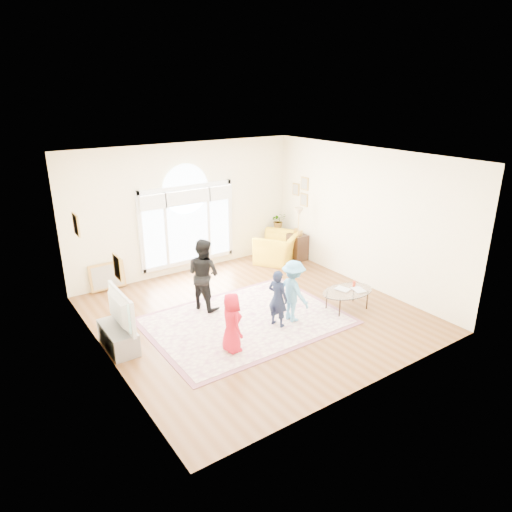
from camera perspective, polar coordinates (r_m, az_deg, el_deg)
ground at (r=9.50m, az=-0.12°, el=-7.25°), size 6.00×6.00×0.00m
room_shell at (r=11.25m, az=-8.31°, el=5.51°), size 6.00×6.00×6.00m
area_rug at (r=9.22m, az=-1.25°, el=-8.07°), size 3.60×2.60×0.02m
rug_border at (r=9.22m, az=-1.25°, el=-8.10°), size 3.80×2.80×0.01m
tv_console at (r=8.60m, az=-16.82°, el=-9.73°), size 0.45×1.00×0.42m
television at (r=8.36m, az=-17.15°, el=-6.47°), size 0.18×1.16×0.67m
coffee_table at (r=9.72m, az=11.37°, el=-4.38°), size 1.22×0.83×0.54m
armchair at (r=12.20m, az=2.71°, el=1.03°), size 1.54×1.51×0.76m
side_cabinet at (r=12.40m, az=5.19°, el=1.15°), size 0.40×0.50×0.70m
floor_lamp at (r=11.85m, az=5.36°, el=4.96°), size 0.31×0.31×1.51m
plant_pedestal at (r=12.91m, az=2.78°, el=1.99°), size 0.20×0.20×0.70m
potted_plant at (r=12.75m, az=2.83°, el=4.44°), size 0.48×0.45×0.45m
leaning_picture at (r=11.10m, az=-17.90°, el=-4.07°), size 0.80×0.14×0.62m
child_red at (r=8.00m, az=-3.06°, el=-8.31°), size 0.40×0.57×1.09m
child_navy at (r=8.80m, az=2.73°, el=-5.30°), size 0.40×0.49×1.15m
child_black at (r=9.48m, az=-6.58°, el=-2.26°), size 0.79×0.89×1.51m
child_blue at (r=8.99m, az=4.68°, el=-4.38°), size 0.48×0.82×1.25m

